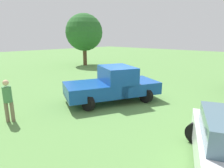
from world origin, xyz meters
name	(u,v)px	position (x,y,z in m)	size (l,w,h in m)	color
ground_plane	(123,100)	(0.00, 0.00, 0.00)	(80.00, 80.00, 0.00)	#5B8C47
pickup_truck	(114,84)	(0.26, 0.38, 0.91)	(3.74, 5.06, 1.78)	black
person_bystander	(8,99)	(1.50, 5.01, 0.94)	(0.45, 0.45, 1.67)	#7A6B51
tree_back_right	(84,32)	(11.45, -6.68, 3.69)	(4.14, 4.14, 5.78)	brown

